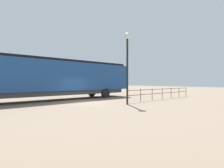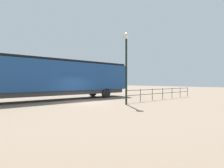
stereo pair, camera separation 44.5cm
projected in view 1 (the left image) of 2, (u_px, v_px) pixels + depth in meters
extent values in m
plane|color=#84705B|center=(87.00, 102.00, 16.35)|extent=(120.00, 120.00, 0.00)
cube|color=navy|center=(50.00, 76.00, 17.77)|extent=(3.12, 18.99, 2.95)
cube|color=black|center=(110.00, 81.00, 23.10)|extent=(3.00, 2.89, 2.07)
cube|color=black|center=(50.00, 60.00, 17.75)|extent=(2.81, 18.23, 0.24)
cube|color=#38383D|center=(50.00, 93.00, 17.79)|extent=(2.81, 17.47, 0.45)
cylinder|color=black|center=(92.00, 92.00, 22.87)|extent=(0.30, 1.10, 1.10)
cylinder|color=black|center=(105.00, 93.00, 20.76)|extent=(0.30, 1.10, 1.10)
cylinder|color=black|center=(127.00, 71.00, 14.60)|extent=(0.16, 0.16, 5.55)
sphere|color=silver|center=(127.00, 36.00, 14.57)|extent=(0.51, 0.51, 0.51)
cube|color=black|center=(162.00, 89.00, 19.13)|extent=(0.04, 11.04, 0.04)
cube|color=black|center=(162.00, 93.00, 19.14)|extent=(0.04, 11.04, 0.04)
cylinder|color=black|center=(127.00, 96.00, 15.49)|extent=(0.05, 0.05, 1.21)
cylinder|color=black|center=(141.00, 95.00, 16.70)|extent=(0.05, 0.05, 1.21)
cylinder|color=black|center=(152.00, 94.00, 17.92)|extent=(0.05, 0.05, 1.21)
cylinder|color=black|center=(162.00, 94.00, 19.14)|extent=(0.05, 0.05, 1.21)
cylinder|color=black|center=(171.00, 93.00, 20.35)|extent=(0.05, 0.05, 1.21)
cylinder|color=black|center=(179.00, 92.00, 21.57)|extent=(0.05, 0.05, 1.21)
cylinder|color=black|center=(186.00, 92.00, 22.79)|extent=(0.05, 0.05, 1.21)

